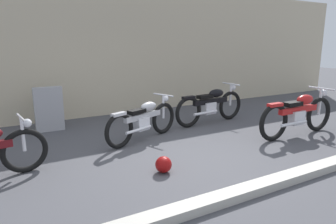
% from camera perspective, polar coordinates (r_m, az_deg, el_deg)
% --- Properties ---
extents(ground_plane, '(40.00, 40.00, 0.00)m').
position_cam_1_polar(ground_plane, '(5.26, 4.23, -9.02)').
color(ground_plane, '#47474C').
extents(building_wall, '(18.00, 0.30, 3.47)m').
position_cam_1_polar(building_wall, '(8.56, -11.03, 11.19)').
color(building_wall, beige).
rests_on(building_wall, ground_plane).
extents(curb_strip, '(18.00, 0.24, 0.12)m').
position_cam_1_polar(curb_strip, '(4.26, 14.79, -14.05)').
color(curb_strip, '#B7B2A8').
rests_on(curb_strip, ground_plane).
extents(stone_marker, '(0.61, 0.21, 1.00)m').
position_cam_1_polar(stone_marker, '(7.33, -21.48, 0.51)').
color(stone_marker, '#9E9EA3').
rests_on(stone_marker, ground_plane).
extents(helmet, '(0.26, 0.26, 0.26)m').
position_cam_1_polar(helmet, '(4.74, -0.85, -9.85)').
color(helmet, maroon).
rests_on(helmet, ground_plane).
extents(motorcycle_silver, '(1.86, 0.87, 0.88)m').
position_cam_1_polar(motorcycle_silver, '(6.19, -4.61, -1.52)').
color(motorcycle_silver, black).
rests_on(motorcycle_silver, ground_plane).
extents(motorcycle_red, '(2.22, 0.62, 0.99)m').
position_cam_1_polar(motorcycle_red, '(7.03, 23.30, -0.33)').
color(motorcycle_red, black).
rests_on(motorcycle_red, ground_plane).
extents(motorcycle_black, '(2.11, 0.59, 0.95)m').
position_cam_1_polar(motorcycle_black, '(7.55, 8.08, 1.31)').
color(motorcycle_black, black).
rests_on(motorcycle_black, ground_plane).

